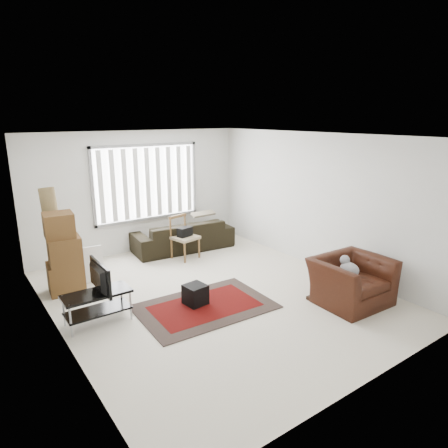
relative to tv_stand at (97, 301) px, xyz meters
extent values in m
plane|color=beige|center=(1.95, -0.20, -0.35)|extent=(6.00, 6.00, 0.00)
cube|color=white|center=(1.95, -0.20, 2.35)|extent=(5.00, 6.00, 0.02)
cube|color=silver|center=(1.95, 2.80, 1.00)|extent=(5.00, 0.02, 2.70)
cube|color=silver|center=(1.95, -3.20, 1.00)|extent=(5.00, 0.02, 2.70)
cube|color=silver|center=(-0.55, -0.20, 1.00)|extent=(0.02, 6.00, 2.70)
cube|color=silver|center=(4.45, -0.20, 1.00)|extent=(0.02, 6.00, 2.70)
cube|color=white|center=(2.15, 2.78, 1.20)|extent=(2.40, 0.01, 1.60)
cube|color=gray|center=(2.15, 2.76, 1.20)|extent=(2.52, 0.06, 1.72)
cube|color=white|center=(2.15, 2.72, 1.20)|extent=(2.40, 0.02, 1.55)
cube|color=black|center=(1.57, -0.50, -0.34)|extent=(2.18, 1.51, 0.02)
cube|color=#4E0807|center=(1.57, -0.50, -0.34)|extent=(1.72, 1.05, 0.00)
cube|color=black|center=(0.00, 0.00, 0.12)|extent=(0.98, 0.44, 0.04)
cube|color=black|center=(0.00, 0.00, -0.16)|extent=(0.94, 0.41, 0.03)
cylinder|color=#B2B2B7|center=(-0.44, -0.19, -0.11)|extent=(0.03, 0.03, 0.49)
cylinder|color=#B2B2B7|center=(0.44, -0.19, -0.11)|extent=(0.03, 0.03, 0.49)
cylinder|color=#B2B2B7|center=(-0.44, 0.19, -0.11)|extent=(0.03, 0.03, 0.49)
cylinder|color=#B2B2B7|center=(0.44, 0.19, -0.11)|extent=(0.03, 0.03, 0.49)
imported|color=black|center=(0.00, 0.00, 0.36)|extent=(0.10, 0.79, 0.46)
cube|color=black|center=(1.49, -0.34, -0.17)|extent=(0.36, 0.36, 0.33)
cube|color=brown|center=(-0.08, 1.43, -0.09)|extent=(0.63, 0.59, 0.53)
cube|color=brown|center=(-0.06, 1.40, 0.41)|extent=(0.57, 0.53, 0.47)
cube|color=brown|center=(-0.10, 1.45, 0.86)|extent=(0.52, 0.52, 0.42)
cube|color=silver|center=(0.38, 1.62, -0.02)|extent=(0.53, 0.23, 0.66)
cylinder|color=brown|center=(-0.13, 1.74, 0.55)|extent=(0.29, 0.68, 1.82)
imported|color=black|center=(2.75, 2.25, 0.09)|extent=(2.37, 1.21, 0.88)
cube|color=#8C7A5C|center=(2.48, 1.69, 0.11)|extent=(0.60, 0.60, 0.06)
cylinder|color=brown|center=(2.32, 1.44, -0.12)|extent=(0.04, 0.04, 0.47)
cylinder|color=brown|center=(2.74, 1.54, -0.12)|extent=(0.04, 0.04, 0.47)
cylinder|color=brown|center=(2.23, 1.85, -0.12)|extent=(0.04, 0.04, 0.47)
cylinder|color=brown|center=(2.64, 1.95, -0.12)|extent=(0.04, 0.04, 0.47)
cube|color=brown|center=(2.43, 1.91, 0.55)|extent=(0.47, 0.14, 0.06)
cube|color=brown|center=(2.23, 1.86, 0.35)|extent=(0.05, 0.05, 0.47)
cube|color=brown|center=(2.64, 1.96, 0.35)|extent=(0.05, 0.05, 0.47)
cube|color=black|center=(2.48, 1.69, 0.24)|extent=(0.34, 0.24, 0.20)
imported|color=black|center=(3.63, -1.75, 0.08)|extent=(1.21, 1.07, 0.87)
ellipsoid|color=#59595B|center=(3.63, -1.75, 0.21)|extent=(0.25, 0.32, 0.22)
sphere|color=#59595B|center=(3.63, -1.59, 0.34)|extent=(0.16, 0.16, 0.16)
camera|label=1|loc=(-1.60, -5.49, 2.65)|focal=32.00mm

